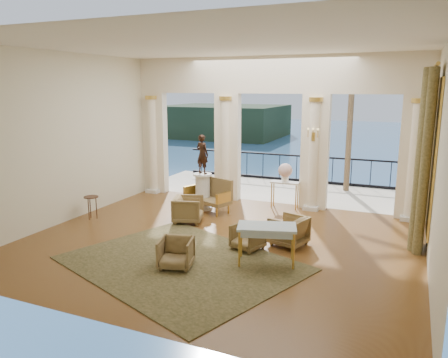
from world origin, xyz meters
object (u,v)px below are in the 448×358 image
at_px(pedestal, 203,192).
at_px(statue, 202,154).
at_px(settee, 210,194).
at_px(console_table, 285,186).
at_px(armchair_d, 188,208).
at_px(side_table, 91,200).
at_px(armchair_b, 248,236).
at_px(armchair_c, 289,229).
at_px(armchair_a, 176,252).
at_px(game_table, 267,230).

height_order(pedestal, statue, statue).
height_order(settee, console_table, settee).
relative_size(armchair_d, side_table, 1.22).
height_order(console_table, side_table, console_table).
relative_size(armchair_b, pedestal, 0.59).
distance_m(armchair_c, side_table, 5.57).
bearing_deg(statue, armchair_c, 163.39).
bearing_deg(side_table, settee, 38.27).
relative_size(armchair_a, pedestal, 0.63).
distance_m(settee, side_table, 3.36).
relative_size(armchair_d, console_table, 0.91).
bearing_deg(armchair_a, armchair_d, 98.14).
xyz_separation_m(armchair_a, pedestal, (-1.41, 4.12, 0.18)).
relative_size(armchair_b, game_table, 0.48).
bearing_deg(armchair_a, game_table, 14.60).
distance_m(pedestal, statue, 1.14).
relative_size(armchair_c, game_table, 0.57).
height_order(game_table, pedestal, pedestal).
distance_m(armchair_b, game_table, 0.97).
bearing_deg(armchair_d, armchair_b, -137.79).
distance_m(armchair_a, armchair_b, 1.81).
xyz_separation_m(game_table, side_table, (-5.42, 1.07, -0.19)).
xyz_separation_m(pedestal, side_table, (-2.39, -2.12, 0.03)).
distance_m(armchair_c, pedestal, 3.74).
xyz_separation_m(armchair_c, pedestal, (-3.17, 1.97, 0.14)).
height_order(armchair_b, game_table, game_table).
bearing_deg(armchair_b, statue, 152.72).
distance_m(armchair_a, console_table, 5.30).
bearing_deg(statue, side_table, 56.90).
distance_m(game_table, console_table, 4.38).
xyz_separation_m(game_table, statue, (-3.03, 3.19, 0.93)).
distance_m(armchair_b, console_table, 3.73).
bearing_deg(pedestal, armchair_b, -47.32).
xyz_separation_m(armchair_d, side_table, (-2.60, -0.79, 0.16)).
bearing_deg(armchair_d, game_table, -141.18).
height_order(game_table, console_table, game_table).
distance_m(settee, statue, 1.21).
height_order(armchair_d, statue, statue).
bearing_deg(settee, console_table, 50.81).
relative_size(armchair_a, settee, 0.42).
bearing_deg(pedestal, statue, 0.00).
xyz_separation_m(game_table, console_table, (-0.82, 4.31, -0.07)).
relative_size(armchair_a, side_table, 1.06).
xyz_separation_m(settee, statue, (-0.25, 0.04, 1.18)).
bearing_deg(console_table, armchair_b, -88.48).
bearing_deg(console_table, pedestal, -154.61).
distance_m(armchair_d, statue, 1.86).
relative_size(game_table, side_table, 2.08).
xyz_separation_m(armchair_b, console_table, (-0.18, 3.71, 0.35)).
bearing_deg(game_table, console_table, 83.85).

